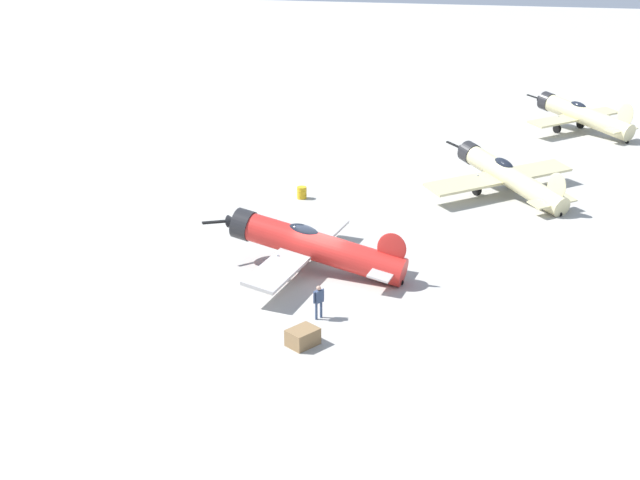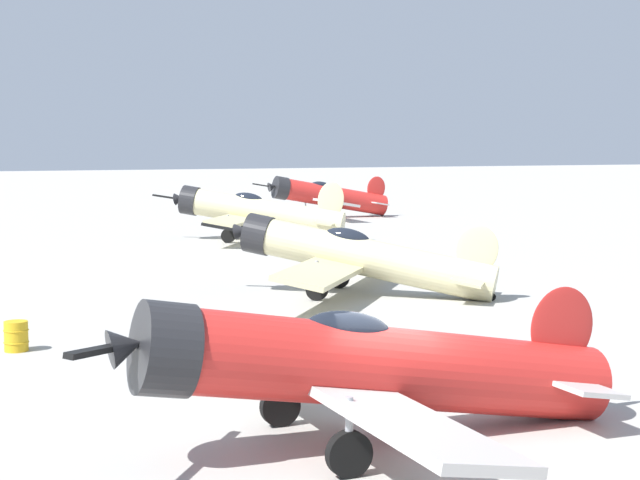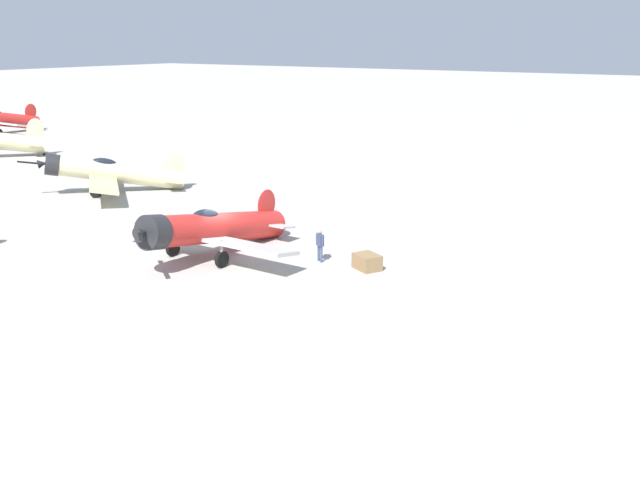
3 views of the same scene
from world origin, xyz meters
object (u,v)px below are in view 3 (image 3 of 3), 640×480
Objects in this scene: ground_crew_mechanic at (320,242)px; equipment_crate at (367,262)px; airplane_mid_apron at (111,172)px; airplane_foreground at (212,229)px.

ground_crew_mechanic reaches higher than equipment_crate.
airplane_mid_apron is 6.66× the size of equipment_crate.
airplane_foreground is 18.31m from airplane_mid_apron.
ground_crew_mechanic is (-2.20, 4.99, -0.45)m from airplane_foreground.
equipment_crate is at bearing 116.61° from airplane_mid_apron.
ground_crew_mechanic is (5.82, 21.46, -0.45)m from airplane_mid_apron.
equipment_crate is (5.63, 24.01, -1.06)m from airplane_mid_apron.
airplane_foreground reaches higher than ground_crew_mechanic.
airplane_foreground is at bearing -72.44° from equipment_crate.
equipment_crate is (-0.19, 2.55, -0.61)m from ground_crew_mechanic.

